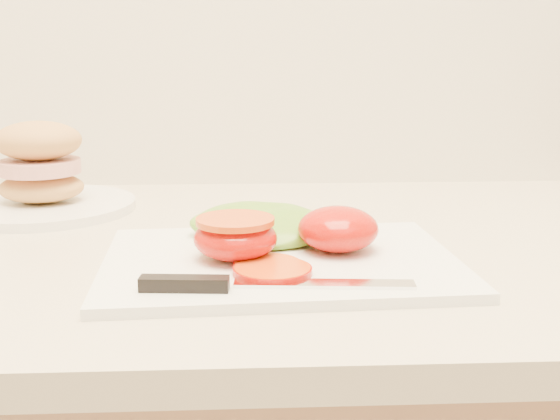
{
  "coord_description": "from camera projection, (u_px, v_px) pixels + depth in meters",
  "views": [
    {
      "loc": [
        -0.37,
        0.92,
        1.14
      ],
      "look_at": [
        -0.34,
        1.58,
        0.99
      ],
      "focal_mm": 45.0,
      "sensor_mm": 36.0,
      "label": 1
    }
  ],
  "objects": [
    {
      "name": "sandwich_plate",
      "position": [
        41.0,
        179.0,
        0.91
      ],
      "size": [
        0.24,
        0.24,
        0.12
      ],
      "rotation": [
        0.0,
        0.0,
        0.05
      ],
      "color": "white",
      "rests_on": "counter"
    },
    {
      "name": "lettuce_leaf_0",
      "position": [
        260.0,
        225.0,
        0.75
      ],
      "size": [
        0.18,
        0.14,
        0.03
      ],
      "primitive_type": "ellipsoid",
      "rotation": [
        0.0,
        0.0,
        -0.27
      ],
      "color": "olive",
      "rests_on": "cutting_board"
    },
    {
      "name": "tomato_half_dome",
      "position": [
        338.0,
        229.0,
        0.7
      ],
      "size": [
        0.08,
        0.08,
        0.04
      ],
      "primitive_type": "ellipsoid",
      "color": "red",
      "rests_on": "cutting_board"
    },
    {
      "name": "tomato_half_cut",
      "position": [
        235.0,
        236.0,
        0.68
      ],
      "size": [
        0.08,
        0.08,
        0.04
      ],
      "color": "red",
      "rests_on": "cutting_board"
    },
    {
      "name": "cutting_board",
      "position": [
        281.0,
        262.0,
        0.69
      ],
      "size": [
        0.36,
        0.27,
        0.01
      ],
      "primitive_type": "cube",
      "rotation": [
        0.0,
        0.0,
        0.05
      ],
      "color": "white",
      "rests_on": "counter"
    },
    {
      "name": "tomato_slice_1",
      "position": [
        267.0,
        265.0,
        0.65
      ],
      "size": [
        0.06,
        0.06,
        0.01
      ],
      "primitive_type": "cylinder",
      "color": "#E05B18",
      "rests_on": "cutting_board"
    },
    {
      "name": "tomato_slice_0",
      "position": [
        272.0,
        271.0,
        0.63
      ],
      "size": [
        0.07,
        0.07,
        0.01
      ],
      "primitive_type": "cylinder",
      "color": "#E05B18",
      "rests_on": "cutting_board"
    },
    {
      "name": "knife",
      "position": [
        240.0,
        284.0,
        0.6
      ],
      "size": [
        0.24,
        0.03,
        0.01
      ],
      "rotation": [
        0.0,
        0.0,
        -0.08
      ],
      "color": "silver",
      "rests_on": "cutting_board"
    }
  ]
}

